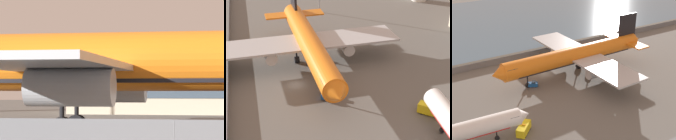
% 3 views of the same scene
% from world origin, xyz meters
% --- Properties ---
extents(ground_plane, '(500.00, 500.00, 0.00)m').
position_xyz_m(ground_plane, '(0.00, 0.00, 0.00)').
color(ground_plane, '#66635E').
extents(perimeter_fence, '(280.00, 0.10, 2.31)m').
position_xyz_m(perimeter_fence, '(0.00, -16.00, 1.16)').
color(perimeter_fence, slate).
rests_on(perimeter_fence, ground).
extents(cargo_jet_orange, '(57.67, 49.08, 17.39)m').
position_xyz_m(cargo_jet_orange, '(-9.69, 5.10, 6.64)').
color(cargo_jet_orange, orange).
rests_on(cargo_jet_orange, ground).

